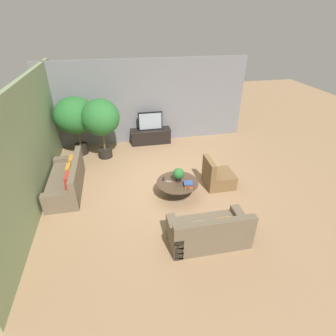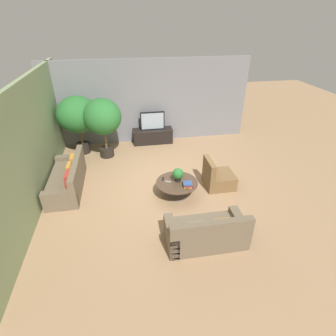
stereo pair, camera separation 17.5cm
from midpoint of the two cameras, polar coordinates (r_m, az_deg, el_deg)
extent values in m
plane|color=#9E7A56|center=(7.61, -0.37, -3.78)|extent=(24.00, 24.00, 0.00)
cube|color=slate|center=(9.91, -3.61, 14.18)|extent=(7.40, 0.12, 3.00)
cube|color=gray|center=(7.33, -26.82, 4.73)|extent=(0.12, 7.40, 3.00)
cube|color=black|center=(10.04, -2.80, 6.97)|extent=(1.46, 0.48, 0.55)
cube|color=#2D2823|center=(9.94, -2.84, 8.37)|extent=(1.49, 0.50, 0.02)
cube|color=black|center=(9.81, -2.89, 10.23)|extent=(0.89, 0.08, 0.67)
cube|color=#99A8B7|center=(9.77, -2.86, 10.15)|extent=(0.82, 0.00, 0.60)
cube|color=black|center=(9.93, -2.84, 8.49)|extent=(0.27, 0.13, 0.02)
cylinder|color=#756656|center=(7.22, 2.60, -5.87)|extent=(0.61, 0.61, 0.02)
cylinder|color=#756656|center=(7.11, 2.64, -4.60)|extent=(0.10, 0.10, 0.41)
cylinder|color=#4C3828|center=(6.99, 2.68, -3.16)|extent=(1.12, 1.12, 0.02)
cube|color=brown|center=(7.89, -20.60, -2.81)|extent=(0.84, 2.10, 0.42)
cube|color=brown|center=(7.61, -18.67, 0.03)|extent=(0.16, 2.10, 0.42)
cube|color=brown|center=(8.66, -19.80, 0.94)|extent=(0.84, 0.20, 0.54)
cube|color=brown|center=(7.09, -21.75, -6.58)|extent=(0.84, 0.20, 0.54)
cube|color=orange|center=(8.09, -19.34, 1.43)|extent=(0.13, 0.37, 0.33)
cube|color=orange|center=(7.66, -19.80, -0.34)|extent=(0.17, 0.37, 0.35)
cube|color=#B23328|center=(7.24, -20.31, -2.29)|extent=(0.15, 0.39, 0.36)
cube|color=brown|center=(5.88, 8.99, -13.94)|extent=(1.70, 0.84, 0.42)
cube|color=brown|center=(5.37, 10.48, -13.22)|extent=(1.70, 0.16, 0.42)
cube|color=brown|center=(6.09, 15.92, -12.33)|extent=(0.20, 0.84, 0.54)
cube|color=brown|center=(5.69, 1.60, -14.58)|extent=(0.20, 0.84, 0.54)
cube|color=orange|center=(5.61, 12.59, -12.15)|extent=(0.32, 0.17, 0.30)
cube|color=tan|center=(5.45, 7.06, -13.02)|extent=(0.32, 0.14, 0.30)
cube|color=brown|center=(7.65, 11.71, -2.51)|extent=(0.80, 0.76, 0.40)
cube|color=brown|center=(7.32, 9.64, 0.05)|extent=(0.14, 0.76, 0.46)
cylinder|color=black|center=(9.79, -17.43, 4.24)|extent=(0.47, 0.47, 0.35)
cylinder|color=brown|center=(9.62, -17.80, 6.36)|extent=(0.08, 0.08, 0.45)
ellipsoid|color=#286B2D|center=(9.33, -18.61, 10.98)|extent=(1.35, 1.35, 1.21)
cylinder|color=black|center=(9.33, -12.60, 3.41)|extent=(0.47, 0.47, 0.29)
cylinder|color=brown|center=(9.15, -12.90, 5.75)|extent=(0.08, 0.08, 0.55)
ellipsoid|color=#286B2D|center=(8.83, -13.55, 10.81)|extent=(1.22, 1.22, 1.17)
cylinder|color=black|center=(7.00, 2.89, -2.49)|extent=(0.15, 0.15, 0.10)
sphere|color=#286B2D|center=(6.91, 2.93, -1.27)|extent=(0.30, 0.30, 0.30)
cube|color=gold|center=(6.83, 5.00, -3.90)|extent=(0.20, 0.22, 0.03)
cube|color=#A32823|center=(6.82, 5.11, -3.67)|extent=(0.23, 0.26, 0.03)
cube|color=#2D4C84|center=(6.81, 5.01, -3.36)|extent=(0.26, 0.25, 0.04)
cube|color=black|center=(7.09, -0.39, -2.37)|extent=(0.09, 0.16, 0.02)
cube|color=gray|center=(6.98, 0.78, -2.98)|extent=(0.16, 0.10, 0.02)
camera|label=1|loc=(0.09, -89.32, 0.40)|focal=28.00mm
camera|label=2|loc=(0.09, 90.68, -0.40)|focal=28.00mm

